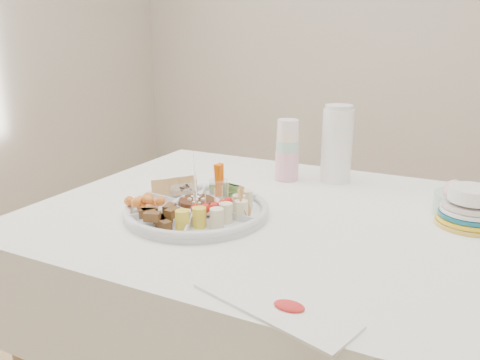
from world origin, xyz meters
The scene contains 15 objects.
wall_back centered at (0.00, 2.00, 1.35)m, with size 4.00×0.02×2.70m, color beige.
dining_table centered at (0.00, 0.00, 0.38)m, with size 1.52×1.02×0.76m, color white.
party_tray centered at (-0.29, -0.13, 0.78)m, with size 0.38×0.38×0.04m, color white.
bean_dip centered at (-0.29, -0.13, 0.79)m, with size 0.10×0.10×0.04m, color black.
tortillas centered at (-0.17, -0.08, 0.80)m, with size 0.10×0.10×0.06m, color #BE7446, non-canonical shape.
carrot_cucumber centered at (-0.27, 0.00, 0.82)m, with size 0.11×0.11×0.10m, color #F25E00, non-canonical shape.
pita_raisins centered at (-0.39, -0.05, 0.80)m, with size 0.10×0.10×0.06m, color tan, non-canonical shape.
cherries centered at (-0.41, -0.18, 0.79)m, with size 0.12×0.12×0.05m, color gold, non-canonical shape.
granola_chunks centered at (-0.31, -0.26, 0.79)m, with size 0.10×0.10×0.04m, color brown, non-canonical shape.
banana_tomato centered at (-0.19, -0.21, 0.82)m, with size 0.11×0.11×0.09m, color #DCCD7C, non-canonical shape.
cup_stack centered at (-0.19, 0.30, 0.87)m, with size 0.08×0.08×0.22m, color silver.
thermos centered at (-0.04, 0.35, 0.89)m, with size 0.10×0.10×0.26m, color white.
flower_bowl centered at (0.34, 0.19, 0.80)m, with size 0.12×0.12×0.09m, color #A5BFB2.
plate_stack centered at (0.37, 0.12, 0.81)m, with size 0.16×0.16×0.10m, color yellow.
placemat centered at (0.07, -0.45, 0.76)m, with size 0.31×0.10×0.01m, color white.
Camera 1 is at (0.34, -1.13, 1.22)m, focal length 35.00 mm.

